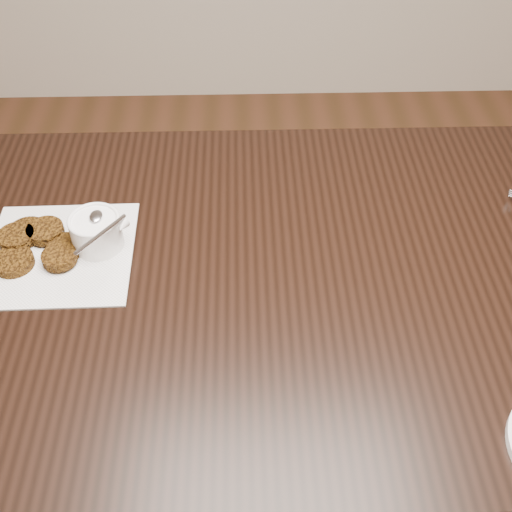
% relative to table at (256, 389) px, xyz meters
% --- Properties ---
extents(table, '(1.35, 0.87, 0.75)m').
position_rel_table_xyz_m(table, '(0.00, 0.00, 0.00)').
color(table, black).
rests_on(table, floor).
extents(napkin, '(0.27, 0.27, 0.00)m').
position_rel_table_xyz_m(napkin, '(-0.35, 0.05, 0.38)').
color(napkin, white).
rests_on(napkin, table).
extents(sauce_ramekin, '(0.15, 0.15, 0.13)m').
position_rel_table_xyz_m(sauce_ramekin, '(-0.28, 0.07, 0.44)').
color(sauce_ramekin, white).
rests_on(sauce_ramekin, napkin).
extents(patty_cluster, '(0.25, 0.25, 0.02)m').
position_rel_table_xyz_m(patty_cluster, '(-0.39, 0.07, 0.39)').
color(patty_cluster, brown).
rests_on(patty_cluster, napkin).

